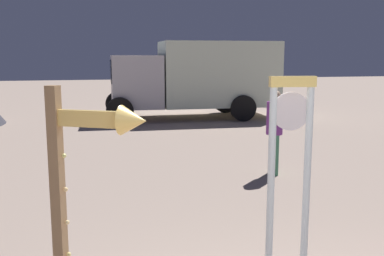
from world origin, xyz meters
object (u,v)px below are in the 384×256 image
(standing_clock, at_px, (290,161))
(box_truck_near, at_px, (198,76))
(person_distant, at_px, (274,128))
(arrow_sign, at_px, (88,163))

(standing_clock, height_order, box_truck_near, box_truck_near)
(standing_clock, distance_m, person_distant, 4.20)
(standing_clock, xyz_separation_m, arrow_sign, (-1.89, -0.04, 0.10))
(arrow_sign, distance_m, person_distant, 5.24)
(arrow_sign, bearing_deg, standing_clock, 1.18)
(arrow_sign, xyz_separation_m, person_distant, (3.44, 3.93, -0.46))
(standing_clock, bearing_deg, arrow_sign, -178.82)
(standing_clock, relative_size, person_distant, 1.28)
(arrow_sign, bearing_deg, person_distant, 48.81)
(standing_clock, bearing_deg, box_truck_near, 80.19)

